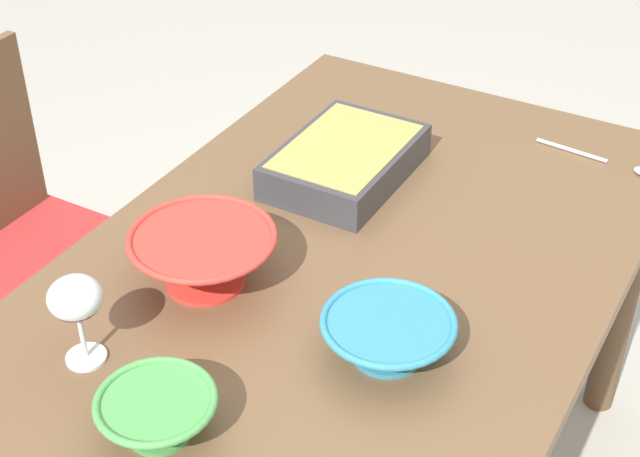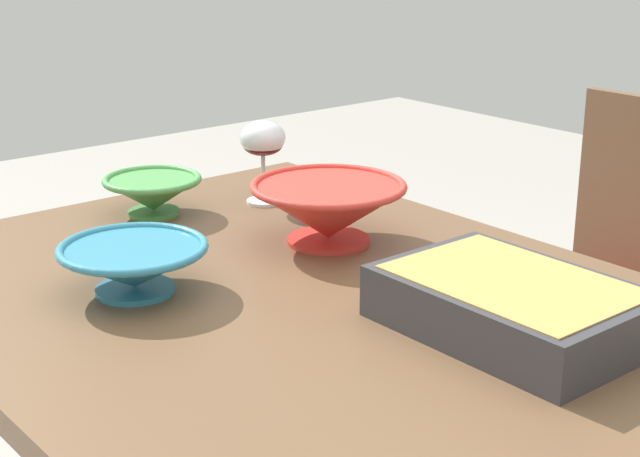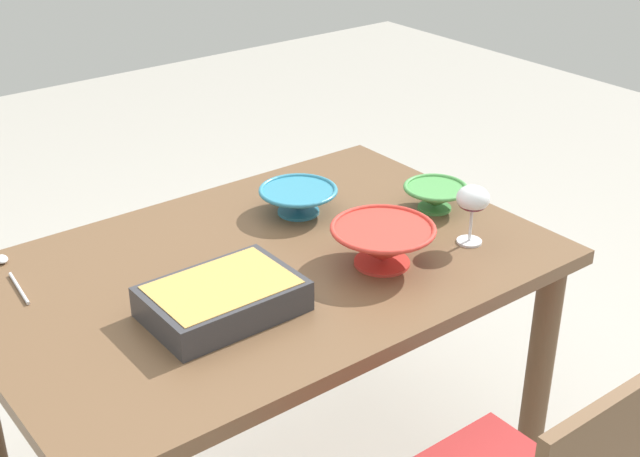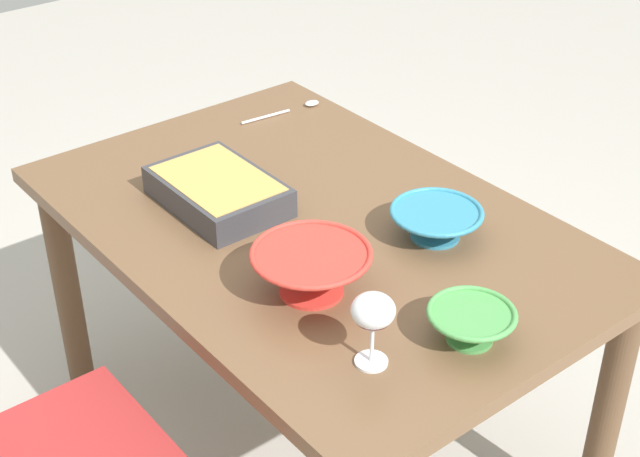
{
  "view_description": "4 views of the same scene",
  "coord_description": "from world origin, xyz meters",
  "px_view_note": "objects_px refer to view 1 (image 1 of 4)",
  "views": [
    {
      "loc": [
        -1.25,
        -0.62,
        1.78
      ],
      "look_at": [
        -0.1,
        0.02,
        0.85
      ],
      "focal_mm": 53.41,
      "sensor_mm": 36.0,
      "label": 1
    },
    {
      "loc": [
        0.93,
        -0.79,
        1.27
      ],
      "look_at": [
        -0.06,
        0.03,
        0.85
      ],
      "focal_mm": 54.43,
      "sensor_mm": 36.0,
      "label": 2
    },
    {
      "loc": [
        1.02,
        1.54,
        1.78
      ],
      "look_at": [
        -0.13,
        0.06,
        0.83
      ],
      "focal_mm": 48.62,
      "sensor_mm": 36.0,
      "label": 3
    },
    {
      "loc": [
        -1.47,
        1.16,
        1.91
      ],
      "look_at": [
        -0.09,
        0.06,
        0.8
      ],
      "focal_mm": 52.56,
      "sensor_mm": 36.0,
      "label": 4
    }
  ],
  "objects_px": {
    "wine_glass": "(76,302)",
    "casserole_dish": "(345,159)",
    "chair": "(20,244)",
    "serving_bowl": "(204,256)",
    "serving_spoon": "(618,164)",
    "small_bowl": "(388,334)",
    "mixing_bowl": "(157,413)",
    "dining_table": "(357,294)"
  },
  "relations": [
    {
      "from": "casserole_dish",
      "to": "serving_spoon",
      "type": "relative_size",
      "value": 1.28
    },
    {
      "from": "chair",
      "to": "serving_bowl",
      "type": "relative_size",
      "value": 3.59
    },
    {
      "from": "mixing_bowl",
      "to": "dining_table",
      "type": "bearing_deg",
      "value": -4.1
    },
    {
      "from": "dining_table",
      "to": "serving_bowl",
      "type": "xyz_separation_m",
      "value": [
        -0.22,
        0.18,
        0.17
      ]
    },
    {
      "from": "wine_glass",
      "to": "serving_spoon",
      "type": "distance_m",
      "value": 1.14
    },
    {
      "from": "serving_bowl",
      "to": "serving_spoon",
      "type": "height_order",
      "value": "serving_bowl"
    },
    {
      "from": "small_bowl",
      "to": "serving_bowl",
      "type": "relative_size",
      "value": 0.84
    },
    {
      "from": "small_bowl",
      "to": "serving_bowl",
      "type": "bearing_deg",
      "value": 88.56
    },
    {
      "from": "chair",
      "to": "serving_spoon",
      "type": "height_order",
      "value": "chair"
    },
    {
      "from": "casserole_dish",
      "to": "serving_spoon",
      "type": "xyz_separation_m",
      "value": [
        0.31,
        -0.47,
        -0.03
      ]
    },
    {
      "from": "serving_bowl",
      "to": "mixing_bowl",
      "type": "bearing_deg",
      "value": -155.74
    },
    {
      "from": "dining_table",
      "to": "wine_glass",
      "type": "xyz_separation_m",
      "value": [
        -0.47,
        0.23,
        0.22
      ]
    },
    {
      "from": "chair",
      "to": "mixing_bowl",
      "type": "xyz_separation_m",
      "value": [
        -0.47,
        -0.78,
        0.29
      ]
    },
    {
      "from": "wine_glass",
      "to": "serving_bowl",
      "type": "xyz_separation_m",
      "value": [
        0.25,
        -0.05,
        -0.06
      ]
    },
    {
      "from": "dining_table",
      "to": "serving_bowl",
      "type": "height_order",
      "value": "serving_bowl"
    },
    {
      "from": "wine_glass",
      "to": "small_bowl",
      "type": "height_order",
      "value": "wine_glass"
    },
    {
      "from": "serving_bowl",
      "to": "small_bowl",
      "type": "bearing_deg",
      "value": -91.44
    },
    {
      "from": "serving_spoon",
      "to": "small_bowl",
      "type": "bearing_deg",
      "value": 167.44
    },
    {
      "from": "small_bowl",
      "to": "dining_table",
      "type": "bearing_deg",
      "value": 36.63
    },
    {
      "from": "wine_glass",
      "to": "casserole_dish",
      "type": "bearing_deg",
      "value": -8.38
    },
    {
      "from": "dining_table",
      "to": "casserole_dish",
      "type": "bearing_deg",
      "value": 33.91
    },
    {
      "from": "wine_glass",
      "to": "small_bowl",
      "type": "distance_m",
      "value": 0.48
    },
    {
      "from": "dining_table",
      "to": "wine_glass",
      "type": "distance_m",
      "value": 0.57
    },
    {
      "from": "dining_table",
      "to": "mixing_bowl",
      "type": "xyz_separation_m",
      "value": [
        -0.54,
        0.04,
        0.15
      ]
    },
    {
      "from": "wine_glass",
      "to": "mixing_bowl",
      "type": "bearing_deg",
      "value": -109.18
    },
    {
      "from": "small_bowl",
      "to": "serving_spoon",
      "type": "relative_size",
      "value": 0.83
    },
    {
      "from": "chair",
      "to": "small_bowl",
      "type": "distance_m",
      "value": 1.05
    },
    {
      "from": "mixing_bowl",
      "to": "small_bowl",
      "type": "xyz_separation_m",
      "value": [
        0.31,
        -0.21,
        0.0
      ]
    },
    {
      "from": "wine_glass",
      "to": "mixing_bowl",
      "type": "distance_m",
      "value": 0.22
    },
    {
      "from": "dining_table",
      "to": "casserole_dish",
      "type": "relative_size",
      "value": 4.16
    },
    {
      "from": "casserole_dish",
      "to": "small_bowl",
      "type": "distance_m",
      "value": 0.53
    },
    {
      "from": "dining_table",
      "to": "serving_spoon",
      "type": "xyz_separation_m",
      "value": [
        0.51,
        -0.34,
        0.12
      ]
    },
    {
      "from": "casserole_dish",
      "to": "serving_spoon",
      "type": "distance_m",
      "value": 0.56
    },
    {
      "from": "serving_spoon",
      "to": "wine_glass",
      "type": "bearing_deg",
      "value": 149.86
    },
    {
      "from": "small_bowl",
      "to": "serving_spoon",
      "type": "distance_m",
      "value": 0.76
    },
    {
      "from": "chair",
      "to": "wine_glass",
      "type": "bearing_deg",
      "value": -124.33
    },
    {
      "from": "serving_bowl",
      "to": "wine_glass",
      "type": "bearing_deg",
      "value": 168.22
    },
    {
      "from": "serving_spoon",
      "to": "dining_table",
      "type": "bearing_deg",
      "value": 146.63
    },
    {
      "from": "chair",
      "to": "serving_bowl",
      "type": "bearing_deg",
      "value": -103.44
    },
    {
      "from": "wine_glass",
      "to": "serving_spoon",
      "type": "xyz_separation_m",
      "value": [
        0.98,
        -0.57,
        -0.11
      ]
    },
    {
      "from": "chair",
      "to": "casserole_dish",
      "type": "bearing_deg",
      "value": -68.71
    },
    {
      "from": "mixing_bowl",
      "to": "serving_bowl",
      "type": "distance_m",
      "value": 0.35
    }
  ]
}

